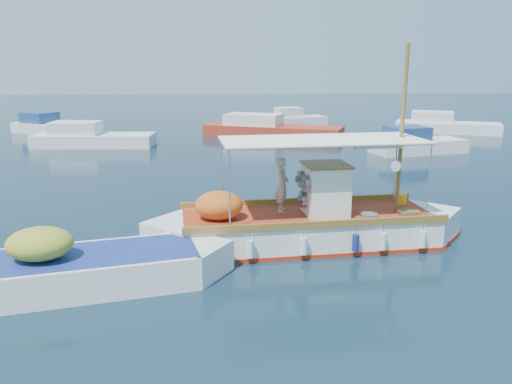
{
  "coord_description": "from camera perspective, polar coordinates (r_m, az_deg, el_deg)",
  "views": [
    {
      "loc": [
        -2.12,
        -14.09,
        5.08
      ],
      "look_at": [
        -1.1,
        0.0,
        1.49
      ],
      "focal_mm": 35.0,
      "sensor_mm": 36.0,
      "label": 1
    }
  ],
  "objects": [
    {
      "name": "bg_boat_e",
      "position": [
        42.07,
        20.67,
        7.07
      ],
      "size": [
        8.12,
        5.52,
        1.8
      ],
      "rotation": [
        0.0,
        0.0,
        -0.42
      ],
      "color": "silver",
      "rests_on": "ground"
    },
    {
      "name": "dinghy",
      "position": [
        12.55,
        -19.3,
        -8.64
      ],
      "size": [
        7.07,
        3.13,
        1.77
      ],
      "rotation": [
        0.0,
        0.0,
        0.22
      ],
      "color": "white",
      "rests_on": "ground"
    },
    {
      "name": "ground",
      "position": [
        15.13,
        4.2,
        -5.42
      ],
      "size": [
        160.0,
        160.0,
        0.0
      ],
      "primitive_type": "plane",
      "color": "black",
      "rests_on": "ground"
    },
    {
      "name": "bg_boat_n",
      "position": [
        37.28,
        1.48,
        7.16
      ],
      "size": [
        10.44,
        6.48,
        1.8
      ],
      "rotation": [
        0.0,
        0.0,
        -0.39
      ],
      "color": "#AA2E1C",
      "rests_on": "ground"
    },
    {
      "name": "bg_boat_far_n",
      "position": [
        43.9,
        4.45,
        8.19
      ],
      "size": [
        5.47,
        3.23,
        1.8
      ],
      "rotation": [
        0.0,
        0.0,
        0.26
      ],
      "color": "silver",
      "rests_on": "ground"
    },
    {
      "name": "bg_boat_far_w",
      "position": [
        42.01,
        -22.81,
        6.86
      ],
      "size": [
        6.12,
        5.05,
        1.8
      ],
      "rotation": [
        0.0,
        0.0,
        -0.57
      ],
      "color": "silver",
      "rests_on": "ground"
    },
    {
      "name": "fishing_caique",
      "position": [
        14.69,
        5.78,
        -3.93
      ],
      "size": [
        9.61,
        3.19,
        5.88
      ],
      "rotation": [
        0.0,
        0.0,
        0.09
      ],
      "color": "white",
      "rests_on": "ground"
    },
    {
      "name": "bg_boat_ne",
      "position": [
        31.43,
        17.79,
        5.16
      ],
      "size": [
        5.93,
        3.38,
        1.8
      ],
      "rotation": [
        0.0,
        0.0,
        0.22
      ],
      "color": "silver",
      "rests_on": "ground"
    },
    {
      "name": "bg_boat_nw",
      "position": [
        34.12,
        -18.38,
        5.78
      ],
      "size": [
        7.71,
        2.9,
        1.8
      ],
      "rotation": [
        0.0,
        0.0,
        -0.07
      ],
      "color": "silver",
      "rests_on": "ground"
    }
  ]
}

